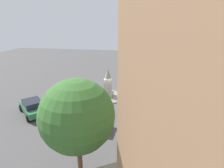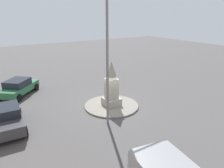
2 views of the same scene
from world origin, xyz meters
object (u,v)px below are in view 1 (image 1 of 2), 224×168
(streetlamp, at_px, (124,58))
(tree_near_wall, at_px, (77,116))
(car_green_parked_left, at_px, (33,107))
(truck_grey_passing, at_px, (186,111))
(monument, at_px, (108,84))
(car_dark_grey_waiting, at_px, (83,120))

(streetlamp, bearing_deg, tree_near_wall, 175.07)
(car_green_parked_left, distance_m, truck_grey_passing, 15.21)
(tree_near_wall, bearing_deg, truck_grey_passing, -38.84)
(car_green_parked_left, bearing_deg, streetlamp, -64.99)
(monument, relative_size, tree_near_wall, 0.56)
(streetlamp, distance_m, car_green_parked_left, 10.78)
(monument, distance_m, truck_grey_passing, 9.57)
(car_dark_grey_waiting, bearing_deg, tree_near_wall, -162.63)
(streetlamp, bearing_deg, monument, 52.46)
(streetlamp, relative_size, tree_near_wall, 1.39)
(monument, xyz_separation_m, streetlamp, (-1.68, -2.18, 3.60))
(car_green_parked_left, bearing_deg, tree_near_wall, -134.37)
(car_dark_grey_waiting, height_order, truck_grey_passing, truck_grey_passing)
(car_green_parked_left, xyz_separation_m, tree_near_wall, (-7.65, -7.82, 3.67))
(truck_grey_passing, bearing_deg, tree_near_wall, 141.16)
(streetlamp, relative_size, car_green_parked_left, 2.12)
(truck_grey_passing, bearing_deg, car_dark_grey_waiting, 109.05)
(car_dark_grey_waiting, distance_m, truck_grey_passing, 9.70)
(monument, xyz_separation_m, car_dark_grey_waiting, (-7.53, 0.69, -0.97))
(truck_grey_passing, bearing_deg, monument, 62.76)
(monument, relative_size, car_green_parked_left, 0.85)
(streetlamp, distance_m, truck_grey_passing, 8.14)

